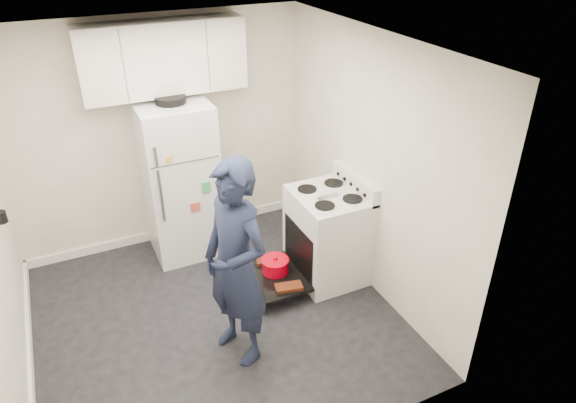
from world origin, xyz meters
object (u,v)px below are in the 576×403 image
electric_range (327,236)px  person (236,265)px  refrigerator (180,180)px  open_oven_door (275,272)px

electric_range → person: size_ratio=0.61×
refrigerator → person: bearing=-90.2°
refrigerator → person: (-0.01, -1.73, 0.05)m
open_oven_door → refrigerator: size_ratio=0.40×
open_oven_door → refrigerator: bearing=119.5°
electric_range → refrigerator: refrigerator is taller
electric_range → person: person is taller
refrigerator → person: size_ratio=0.98×
open_oven_door → refrigerator: 1.41m
open_oven_door → electric_range: bearing=-2.5°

